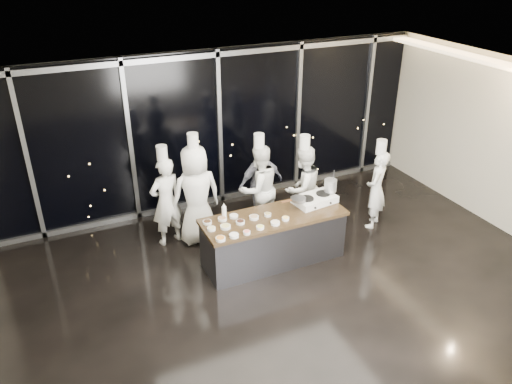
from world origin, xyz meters
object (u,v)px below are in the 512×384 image
at_px(guest, 261,183).
at_px(stove, 315,199).
at_px(stock_pot, 330,185).
at_px(chef_far_left, 166,201).
at_px(chef_left, 196,194).
at_px(demo_counter, 273,238).
at_px(frying_pan, 298,199).
at_px(chef_side, 376,188).
at_px(chef_center, 259,188).
at_px(chef_right, 303,188).

bearing_deg(guest, stove, 104.50).
height_order(stock_pot, chef_far_left, chef_far_left).
bearing_deg(chef_left, demo_counter, 126.85).
bearing_deg(chef_left, frying_pan, 140.64).
xyz_separation_m(chef_far_left, chef_side, (3.80, -1.06, -0.06)).
height_order(chef_far_left, chef_center, chef_center).
distance_m(stock_pot, chef_center, 1.37).
xyz_separation_m(chef_center, chef_right, (0.79, -0.27, -0.03)).
height_order(stove, frying_pan, frying_pan).
bearing_deg(chef_right, chef_far_left, -26.79).
bearing_deg(demo_counter, frying_pan, 9.54).
xyz_separation_m(demo_counter, frying_pan, (0.50, 0.08, 0.61)).
relative_size(demo_counter, chef_side, 1.38).
xyz_separation_m(demo_counter, chef_left, (-0.97, 1.18, 0.50)).
xyz_separation_m(chef_far_left, chef_center, (1.71, -0.25, 0.01)).
distance_m(frying_pan, chef_left, 1.84).
height_order(chef_center, guest, chef_center).
xyz_separation_m(chef_far_left, chef_right, (2.50, -0.53, -0.02)).
distance_m(stove, chef_far_left, 2.65).
distance_m(demo_counter, chef_left, 1.61).
xyz_separation_m(guest, chef_right, (0.61, -0.56, 0.04)).
xyz_separation_m(stock_pot, chef_side, (1.12, 0.12, -0.35)).
height_order(guest, chef_right, chef_right).
bearing_deg(chef_side, frying_pan, -33.02).
distance_m(chef_center, chef_right, 0.83).
height_order(chef_left, chef_side, chef_left).
relative_size(chef_left, chef_side, 1.18).
bearing_deg(stock_pot, chef_side, 6.09).
relative_size(demo_counter, chef_far_left, 1.29).
bearing_deg(stock_pot, chef_left, 154.72).
relative_size(chef_center, chef_right, 1.03).
xyz_separation_m(frying_pan, chef_side, (1.82, 0.20, -0.26)).
height_order(stove, chef_right, chef_right).
distance_m(stove, guest, 1.35).
bearing_deg(chef_center, chef_side, 149.66).
xyz_separation_m(demo_counter, stove, (0.86, 0.12, 0.51)).
height_order(guest, chef_side, chef_side).
distance_m(demo_counter, stock_pot, 1.39).
bearing_deg(stock_pot, chef_right, 105.35).
distance_m(chef_left, chef_center, 1.20).
relative_size(frying_pan, guest, 0.30).
height_order(stock_pot, chef_side, chef_side).
distance_m(demo_counter, chef_center, 1.19).
bearing_deg(chef_center, guest, -130.17).
bearing_deg(chef_far_left, chef_center, 156.42).
bearing_deg(chef_far_left, frying_pan, 132.41).
bearing_deg(chef_far_left, chef_side, 149.27).
distance_m(frying_pan, stock_pot, 0.71).
relative_size(chef_right, chef_side, 1.06).
height_order(chef_center, chef_right, chef_center).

